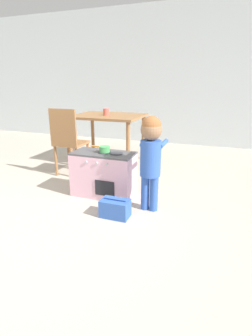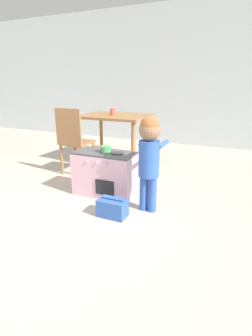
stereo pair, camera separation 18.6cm
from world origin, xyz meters
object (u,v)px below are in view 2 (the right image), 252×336
Objects in this scene: child_figure at (149,151)px; cup_on_table at (113,112)px; play_kitchen at (105,173)px; toy_basket at (112,208)px; toy_pot at (105,148)px; dining_table at (115,121)px; dining_chair_near at (74,140)px.

child_figure is 1.66m from cup_on_table.
play_kitchen is at bearing 163.18° from child_figure.
play_kitchen is 0.55m from toy_basket.
child_figure reaches higher than toy_pot.
toy_basket is at bearing -64.38° from dining_table.
play_kitchen is 2.53× the size of toy_basket.
cup_on_table reaches higher than toy_basket.
dining_chair_near is (-0.24, -0.74, -0.16)m from dining_table.
toy_basket is 1.39m from dining_chair_near.
cup_on_table reaches higher than dining_table.
child_figure is at bearing -25.95° from dining_chair_near.
cup_on_table is (0.00, -0.07, 0.15)m from dining_table.
play_kitchen is at bearing -67.52° from cup_on_table.
toy_pot is at bearing 124.61° from toy_basket.
dining_table is at bearing 72.09° from dining_chair_near.
dining_table is 0.16m from cup_on_table.
cup_on_table reaches higher than toy_pot.
toy_pot is 0.24× the size of child_figure.
child_figure is at bearing 44.52° from toy_basket.
child_figure is (0.56, -0.17, 0.35)m from play_kitchen.
dining_table is at bearing 111.48° from play_kitchen.
toy_pot is 0.68m from toy_basket.
dining_chair_near reaches higher than dining_table.
child_figure is 9.38× the size of cup_on_table.
dining_table is (-1.03, 1.36, 0.04)m from child_figure.
child_figure is at bearing -17.23° from toy_pot.
dining_chair_near is (-0.71, 0.45, 0.23)m from play_kitchen.
toy_pot is at bearing 162.77° from child_figure.
play_kitchen is at bearing -68.52° from dining_table.
child_figure is 3.45× the size of toy_basket.
toy_pot is 0.58m from child_figure.
toy_basket is (-0.26, -0.25, -0.51)m from child_figure.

